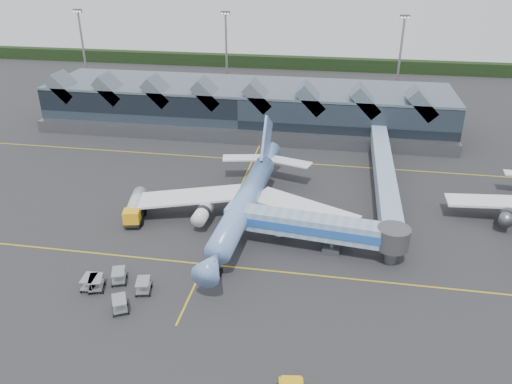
# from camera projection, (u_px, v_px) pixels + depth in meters

# --- Properties ---
(ground) EXTENTS (260.00, 260.00, 0.00)m
(ground) POSITION_uv_depth(u_px,v_px,m) (219.00, 233.00, 72.44)
(ground) COLOR #262628
(ground) RESTS_ON ground
(taxi_stripes) EXTENTS (120.00, 60.00, 0.01)m
(taxi_stripes) POSITION_uv_depth(u_px,v_px,m) (233.00, 202.00, 81.27)
(taxi_stripes) COLOR gold
(taxi_stripes) RESTS_ON ground
(tree_line_far) EXTENTS (260.00, 4.00, 4.00)m
(tree_line_far) POSITION_uv_depth(u_px,v_px,m) (295.00, 63.00, 168.73)
(tree_line_far) COLOR black
(tree_line_far) RESTS_ON ground
(terminal) EXTENTS (90.00, 22.25, 12.52)m
(terminal) POSITION_uv_depth(u_px,v_px,m) (246.00, 106.00, 112.88)
(terminal) COLOR black
(terminal) RESTS_ON ground
(light_masts) EXTENTS (132.40, 42.56, 22.45)m
(light_masts) POSITION_uv_depth(u_px,v_px,m) (365.00, 62.00, 119.17)
(light_masts) COLOR gray
(light_masts) RESTS_ON ground
(main_airliner) EXTENTS (33.99, 39.12, 12.57)m
(main_airliner) POSITION_uv_depth(u_px,v_px,m) (247.00, 199.00, 74.25)
(main_airliner) COLOR #6089C3
(main_airliner) RESTS_ON ground
(jet_bridge) EXTENTS (24.76, 6.33, 5.21)m
(jet_bridge) POSITION_uv_depth(u_px,v_px,m) (325.00, 229.00, 66.61)
(jet_bridge) COLOR #7AA2CB
(jet_bridge) RESTS_ON ground
(fuel_truck) EXTENTS (4.13, 9.47, 3.15)m
(fuel_truck) POSITION_uv_depth(u_px,v_px,m) (136.00, 205.00, 76.37)
(fuel_truck) COLOR black
(fuel_truck) RESTS_ON ground
(baggage_carts) EXTENTS (8.56, 7.90, 1.69)m
(baggage_carts) POSITION_uv_depth(u_px,v_px,m) (114.00, 286.00, 59.64)
(baggage_carts) COLOR #989CA1
(baggage_carts) RESTS_ON ground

